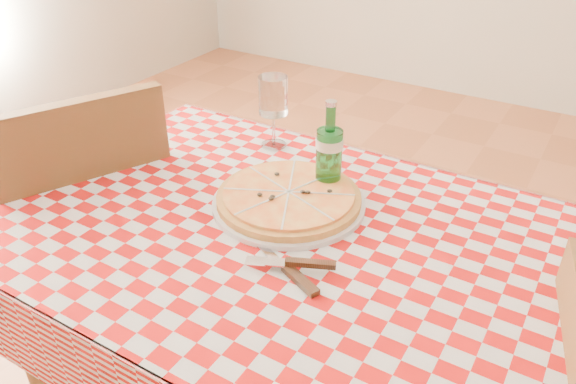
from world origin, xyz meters
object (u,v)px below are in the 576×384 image
Objects in this scene: chair_far at (91,222)px; wine_glass at (273,112)px; water_bottle at (329,148)px; pizza_plate at (289,197)px; dining_table at (282,265)px.

wine_glass is (0.41, 0.35, 0.31)m from chair_far.
water_bottle is (0.66, 0.21, 0.32)m from chair_far.
wine_glass is (-0.20, 0.25, 0.08)m from pizza_plate.
pizza_plate is (0.61, 0.10, 0.23)m from chair_far.
dining_table is 3.32× the size of pizza_plate.
chair_far is at bearing -162.30° from water_bottle.
chair_far is 0.76m from water_bottle.
chair_far reaches higher than pizza_plate.
water_bottle reaches higher than wine_glass.
wine_glass is at bearing -115.30° from chair_far.
wine_glass reaches higher than pizza_plate.
dining_table is 5.87× the size of wine_glass.
pizza_plate is 1.77× the size of wine_glass.
chair_far is 4.72× the size of wine_glass.
water_bottle is at bearing -29.57° from wine_glass.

